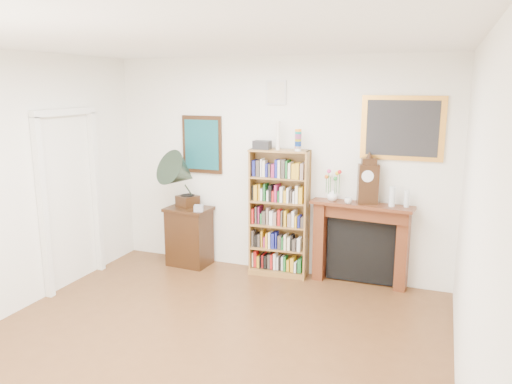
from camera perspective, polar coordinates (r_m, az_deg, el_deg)
room at (r=4.22m, az=-8.52°, el=-2.33°), size 4.51×5.01×2.81m
door_casing at (r=6.47m, az=-20.48°, el=0.84°), size 0.08×1.02×2.17m
teal_poster at (r=6.82m, az=-6.18°, el=5.40°), size 0.58×0.04×0.78m
small_picture at (r=6.37m, az=2.30°, el=11.30°), size 0.26×0.04×0.30m
gilt_painting at (r=6.08m, az=16.38°, el=7.00°), size 0.95×0.04×0.75m
bookshelf at (r=6.39m, az=2.61°, el=-1.65°), size 0.78×0.33×1.90m
side_cabinet at (r=6.94m, az=-7.62°, el=-5.03°), size 0.62×0.47×0.81m
fireplace at (r=6.31m, az=11.88°, el=-5.04°), size 1.26×0.41×1.05m
gramophone at (r=6.70m, az=-8.47°, el=1.89°), size 0.70×0.76×0.81m
cd_stack at (r=6.62m, az=-6.56°, el=-1.85°), size 0.15×0.15×0.08m
mantel_clock at (r=6.09m, az=12.69°, el=1.14°), size 0.27×0.20×0.55m
flower_vase at (r=6.21m, az=8.72°, el=-0.32°), size 0.17×0.17×0.15m
teacup at (r=6.09m, az=10.49°, el=-0.98°), size 0.12×0.12×0.07m
bottle_left at (r=6.05m, az=15.29°, el=-0.49°), size 0.07×0.07×0.24m
bottle_right at (r=6.07m, az=16.85°, el=-0.74°), size 0.06×0.06×0.20m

